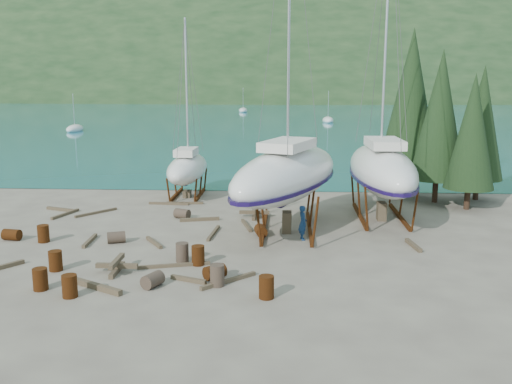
# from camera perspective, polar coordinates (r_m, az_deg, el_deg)

# --- Properties ---
(ground) EXTENTS (600.00, 600.00, 0.00)m
(ground) POSITION_cam_1_polar(r_m,az_deg,el_deg) (27.24, -2.54, -6.16)
(ground) COLOR #5F564B
(ground) RESTS_ON ground
(bay_water) EXTENTS (700.00, 700.00, 0.00)m
(bay_water) POSITION_cam_1_polar(r_m,az_deg,el_deg) (340.94, 2.79, 10.06)
(bay_water) COLOR teal
(bay_water) RESTS_ON ground
(far_hill) EXTENTS (800.00, 360.00, 110.00)m
(far_hill) POSITION_cam_1_polar(r_m,az_deg,el_deg) (345.93, 2.80, 10.07)
(far_hill) COLOR #1A341A
(far_hill) RESTS_ON ground
(far_house_left) EXTENTS (6.60, 5.60, 5.60)m
(far_house_left) POSITION_cam_1_polar(r_m,az_deg,el_deg) (224.80, -13.18, 9.80)
(far_house_left) COLOR beige
(far_house_left) RESTS_ON ground
(far_house_center) EXTENTS (6.60, 5.60, 5.60)m
(far_house_center) POSITION_cam_1_polar(r_m,az_deg,el_deg) (217.08, -2.84, 10.04)
(far_house_center) COLOR beige
(far_house_center) RESTS_ON ground
(far_house_right) EXTENTS (6.60, 5.60, 5.60)m
(far_house_right) POSITION_cam_1_polar(r_m,az_deg,el_deg) (217.62, 10.57, 9.86)
(far_house_right) COLOR beige
(far_house_right) RESTS_ON ground
(cypress_near_right) EXTENTS (3.60, 3.60, 10.00)m
(cypress_near_right) POSITION_cam_1_polar(r_m,az_deg,el_deg) (39.17, 17.92, 7.32)
(cypress_near_right) COLOR black
(cypress_near_right) RESTS_ON ground
(cypress_mid_right) EXTENTS (3.06, 3.06, 8.50)m
(cypress_mid_right) POSITION_cam_1_polar(r_m,az_deg,el_deg) (37.73, 20.81, 5.67)
(cypress_mid_right) COLOR black
(cypress_mid_right) RESTS_ON ground
(cypress_back_left) EXTENTS (4.14, 4.14, 11.50)m
(cypress_back_left) POSITION_cam_1_polar(r_m,az_deg,el_deg) (40.72, 15.22, 8.84)
(cypress_back_left) COLOR black
(cypress_back_left) RESTS_ON ground
(cypress_far_right) EXTENTS (3.24, 3.24, 9.00)m
(cypress_far_right) POSITION_cam_1_polar(r_m,az_deg,el_deg) (41.01, 21.60, 6.42)
(cypress_far_right) COLOR black
(cypress_far_right) RESTS_ON ground
(moored_boat_left) EXTENTS (2.00, 5.00, 6.05)m
(moored_boat_left) POSITION_cam_1_polar(r_m,az_deg,el_deg) (92.16, -17.66, 6.03)
(moored_boat_left) COLOR silver
(moored_boat_left) RESTS_ON ground
(moored_boat_mid) EXTENTS (2.00, 5.00, 6.05)m
(moored_boat_mid) POSITION_cam_1_polar(r_m,az_deg,el_deg) (106.37, 7.21, 7.13)
(moored_boat_mid) COLOR silver
(moored_boat_mid) RESTS_ON ground
(moored_boat_far) EXTENTS (2.00, 5.00, 6.05)m
(moored_boat_far) POSITION_cam_1_polar(r_m,az_deg,el_deg) (136.47, -1.30, 8.15)
(moored_boat_far) COLOR silver
(moored_boat_far) RESTS_ON ground
(large_sailboat_near) EXTENTS (7.74, 12.72, 19.30)m
(large_sailboat_near) POSITION_cam_1_polar(r_m,az_deg,el_deg) (30.76, 3.15, 1.83)
(large_sailboat_near) COLOR silver
(large_sailboat_near) RESTS_ON ground
(large_sailboat_far) EXTENTS (3.63, 11.53, 18.09)m
(large_sailboat_far) POSITION_cam_1_polar(r_m,az_deg,el_deg) (34.17, 12.47, 2.29)
(large_sailboat_far) COLOR silver
(large_sailboat_far) RESTS_ON ground
(small_sailboat_shore) EXTENTS (2.62, 7.65, 12.12)m
(small_sailboat_shore) POSITION_cam_1_polar(r_m,az_deg,el_deg) (39.98, -6.87, 2.39)
(small_sailboat_shore) COLOR silver
(small_sailboat_shore) RESTS_ON ground
(worker) EXTENTS (0.58, 0.74, 1.80)m
(worker) POSITION_cam_1_polar(r_m,az_deg,el_deg) (29.31, 4.70, -3.08)
(worker) COLOR navy
(worker) RESTS_ON ground
(drum_0) EXTENTS (0.58, 0.58, 0.88)m
(drum_0) POSITION_cam_1_polar(r_m,az_deg,el_deg) (26.24, -19.41, -6.51)
(drum_0) COLOR #502A0D
(drum_0) RESTS_ON ground
(drum_1) EXTENTS (0.91, 1.04, 0.58)m
(drum_1) POSITION_cam_1_polar(r_m,az_deg,el_deg) (23.33, -10.29, -8.65)
(drum_1) COLOR #2D2823
(drum_1) RESTS_ON ground
(drum_2) EXTENTS (0.96, 0.71, 0.58)m
(drum_2) POSITION_cam_1_polar(r_m,az_deg,el_deg) (31.85, -23.23, -3.95)
(drum_2) COLOR #502A0D
(drum_2) RESTS_ON ground
(drum_4) EXTENTS (1.01, 0.80, 0.58)m
(drum_4) POSITION_cam_1_polar(r_m,az_deg,el_deg) (37.10, -0.91, -0.91)
(drum_4) COLOR #502A0D
(drum_4) RESTS_ON ground
(drum_5) EXTENTS (0.58, 0.58, 0.88)m
(drum_5) POSITION_cam_1_polar(r_m,az_deg,el_deg) (23.09, -3.90, -8.31)
(drum_5) COLOR #2D2823
(drum_5) RESTS_ON ground
(drum_6) EXTENTS (0.76, 0.99, 0.58)m
(drum_6) POSITION_cam_1_polar(r_m,az_deg,el_deg) (30.02, 0.48, -3.89)
(drum_6) COLOR #502A0D
(drum_6) RESTS_ON ground
(drum_7) EXTENTS (0.58, 0.58, 0.88)m
(drum_7) POSITION_cam_1_polar(r_m,az_deg,el_deg) (21.82, 1.05, -9.48)
(drum_7) COLOR #502A0D
(drum_7) RESTS_ON ground
(drum_8) EXTENTS (0.58, 0.58, 0.88)m
(drum_8) POSITION_cam_1_polar(r_m,az_deg,el_deg) (30.86, -20.49, -3.92)
(drum_8) COLOR #502A0D
(drum_8) RESTS_ON ground
(drum_9) EXTENTS (1.04, 0.88, 0.58)m
(drum_9) POSITION_cam_1_polar(r_m,az_deg,el_deg) (33.99, -7.39, -2.17)
(drum_9) COLOR #2D2823
(drum_9) RESTS_ON ground
(drum_10) EXTENTS (0.58, 0.58, 0.88)m
(drum_10) POSITION_cam_1_polar(r_m,az_deg,el_deg) (23.03, -18.14, -8.93)
(drum_10) COLOR #502A0D
(drum_10) RESTS_ON ground
(drum_12) EXTENTS (1.04, 1.01, 0.58)m
(drum_12) POSITION_cam_1_polar(r_m,az_deg,el_deg) (23.94, -4.14, -7.97)
(drum_12) COLOR #502A0D
(drum_12) RESTS_ON ground
(drum_13) EXTENTS (0.58, 0.58, 0.88)m
(drum_13) POSITION_cam_1_polar(r_m,az_deg,el_deg) (24.15, -20.76, -8.15)
(drum_13) COLOR #502A0D
(drum_13) RESTS_ON ground
(drum_14) EXTENTS (0.58, 0.58, 0.88)m
(drum_14) POSITION_cam_1_polar(r_m,az_deg,el_deg) (25.63, -5.81, -6.32)
(drum_14) COLOR #502A0D
(drum_14) RESTS_ON ground
(drum_15) EXTENTS (1.03, 0.85, 0.58)m
(drum_15) POSITION_cam_1_polar(r_m,az_deg,el_deg) (29.67, -13.80, -4.42)
(drum_15) COLOR #2D2823
(drum_15) RESTS_ON ground
(drum_16) EXTENTS (0.58, 0.58, 0.88)m
(drum_16) POSITION_cam_1_polar(r_m,az_deg,el_deg) (26.12, -7.39, -6.01)
(drum_16) COLOR #2D2823
(drum_16) RESTS_ON ground
(timber_0) EXTENTS (2.43, 0.19, 0.14)m
(timber_0) POSITION_cam_1_polar(r_m,az_deg,el_deg) (37.85, -7.12, -1.10)
(timber_0) COLOR brown
(timber_0) RESTS_ON ground
(timber_1) EXTENTS (0.47, 1.92, 0.19)m
(timber_1) POSITION_cam_1_polar(r_m,az_deg,el_deg) (29.23, 15.46, -5.15)
(timber_1) COLOR brown
(timber_1) RESTS_ON ground
(timber_2) EXTENTS (2.14, 0.94, 0.19)m
(timber_2) POSITION_cam_1_polar(r_m,az_deg,el_deg) (37.69, -18.91, -1.65)
(timber_2) COLOR brown
(timber_2) RESTS_ON ground
(timber_3) EXTENTS (3.12, 0.96, 0.15)m
(timber_3) POSITION_cam_1_polar(r_m,az_deg,el_deg) (25.59, -8.19, -7.27)
(timber_3) COLOR brown
(timber_3) RESTS_ON ground
(timber_4) EXTENTS (0.29, 2.20, 0.17)m
(timber_4) POSITION_cam_1_polar(r_m,az_deg,el_deg) (30.16, -16.29, -4.70)
(timber_4) COLOR brown
(timber_4) RESTS_ON ground
(timber_5) EXTENTS (2.12, 2.06, 0.16)m
(timber_5) POSITION_cam_1_polar(r_m,az_deg,el_deg) (23.51, -2.76, -8.85)
(timber_5) COLOR brown
(timber_5) RESTS_ON ground
(timber_6) EXTENTS (0.83, 1.97, 0.19)m
(timber_6) POSITION_cam_1_polar(r_m,az_deg,el_deg) (38.82, 0.14, -0.65)
(timber_6) COLOR brown
(timber_6) RESTS_ON ground
(timber_7) EXTENTS (1.58, 0.78, 0.17)m
(timber_7) POSITION_cam_1_polar(r_m,az_deg,el_deg) (23.77, -6.77, -8.68)
(timber_7) COLOR brown
(timber_7) RESTS_ON ground
(timber_8) EXTENTS (2.28, 0.74, 0.19)m
(timber_8) POSITION_cam_1_polar(r_m,az_deg,el_deg) (33.35, -5.66, -2.73)
(timber_8) COLOR brown
(timber_8) RESTS_ON ground
(timber_9) EXTENTS (2.67, 0.35, 0.15)m
(timber_9) POSITION_cam_1_polar(r_m,az_deg,el_deg) (37.80, -8.72, -1.15)
(timber_9) COLOR brown
(timber_9) RESTS_ON ground
(timber_10) EXTENTS (0.78, 2.40, 0.16)m
(timber_10) POSITION_cam_1_polar(r_m,az_deg,el_deg) (31.94, -0.98, -3.34)
(timber_10) COLOR brown
(timber_10) RESTS_ON ground
(timber_11) EXTENTS (0.36, 2.77, 0.15)m
(timber_11) POSITION_cam_1_polar(r_m,az_deg,el_deg) (30.49, -4.28, -4.10)
(timber_11) COLOR brown
(timber_11) RESTS_ON ground
(timber_12) EXTENTS (1.23, 1.79, 0.17)m
(timber_12) POSITION_cam_1_polar(r_m,az_deg,el_deg) (29.14, -10.16, -4.98)
(timber_12) COLOR brown
(timber_12) RESTS_ON ground
(timber_15) EXTENTS (1.93, 2.38, 0.15)m
(timber_15) POSITION_cam_1_polar(r_m,az_deg,el_deg) (36.24, -15.68, -2.00)
(timber_15) COLOR brown
(timber_15) RESTS_ON ground
(timber_16) EXTENTS (2.89, 1.80, 0.23)m
(timber_16) POSITION_cam_1_polar(r_m,az_deg,el_deg) (23.83, -16.09, -8.94)
(timber_16) COLOR brown
(timber_16) RESTS_ON ground
(timber_17) EXTENTS (0.88, 2.44, 0.16)m
(timber_17) POSITION_cam_1_polar(r_m,az_deg,el_deg) (36.38, -18.53, -2.10)
(timber_17) COLOR brown
(timber_17) RESTS_ON ground
(timber_pile_fore) EXTENTS (1.80, 1.80, 0.60)m
(timber_pile_fore) POSITION_cam_1_polar(r_m,az_deg,el_deg) (25.30, -13.75, -7.17)
(timber_pile_fore) COLOR brown
(timber_pile_fore) RESTS_ON ground
(timber_pile_aft) EXTENTS (1.80, 1.80, 0.60)m
(timber_pile_aft) POSITION_cam_1_polar(r_m,az_deg,el_deg) (34.01, -0.16, -2.04)
(timber_pile_aft) COLOR brown
(timber_pile_aft) RESTS_ON ground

